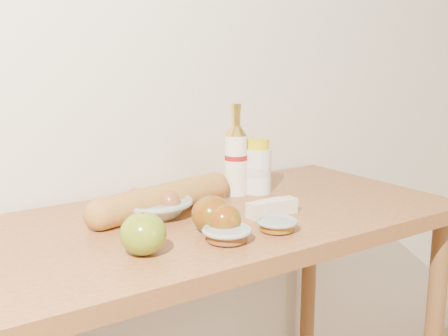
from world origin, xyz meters
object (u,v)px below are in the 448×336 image
Objects in this scene: table at (217,262)px; bourbon_bottle at (236,158)px; cream_bottle at (257,168)px; egg_bowl at (155,205)px; baguette at (163,199)px.

table is 0.30m from bourbon_bottle.
bourbon_bottle is 1.65× the size of cream_bottle.
table is at bearing -29.55° from egg_bowl.
baguette reaches higher than egg_bowl.
cream_bottle is (0.21, 0.11, 0.19)m from table.
egg_bowl is at bearing -160.45° from bourbon_bottle.
egg_bowl reaches higher than table.
cream_bottle is at bearing 6.04° from egg_bowl.
bourbon_bottle is 0.07m from cream_bottle.
baguette is at bearing -161.25° from bourbon_bottle.
table is 4.80× the size of bourbon_bottle.
bourbon_bottle is at bearing 179.89° from cream_bottle.
baguette is (-0.25, -0.05, -0.07)m from bourbon_bottle.
cream_bottle is at bearing -8.73° from bourbon_bottle.
egg_bowl is at bearing -156.86° from cream_bottle.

